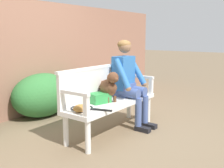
{
  "coord_description": "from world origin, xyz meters",
  "views": [
    {
      "loc": [
        -3.02,
        -2.23,
        1.42
      ],
      "look_at": [
        0.0,
        0.0,
        0.73
      ],
      "focal_mm": 42.68,
      "sensor_mm": 36.0,
      "label": 1
    }
  ],
  "objects_px": {
    "baseball_glove": "(81,108)",
    "sports_bag": "(100,98)",
    "garden_bench": "(112,105)",
    "person_seated": "(128,79)",
    "dog_on_bench": "(109,86)",
    "tennis_racket": "(84,108)"
  },
  "relations": [
    {
      "from": "tennis_racket",
      "to": "baseball_glove",
      "type": "xyz_separation_m",
      "value": [
        -0.11,
        -0.05,
        0.04
      ]
    },
    {
      "from": "baseball_glove",
      "to": "sports_bag",
      "type": "bearing_deg",
      "value": 3.67
    },
    {
      "from": "garden_bench",
      "to": "sports_bag",
      "type": "relative_size",
      "value": 5.9
    },
    {
      "from": "garden_bench",
      "to": "person_seated",
      "type": "height_order",
      "value": "person_seated"
    },
    {
      "from": "sports_bag",
      "to": "baseball_glove",
      "type": "bearing_deg",
      "value": -169.39
    },
    {
      "from": "garden_bench",
      "to": "baseball_glove",
      "type": "xyz_separation_m",
      "value": [
        -0.67,
        -0.01,
        0.11
      ]
    },
    {
      "from": "person_seated",
      "to": "tennis_racket",
      "type": "bearing_deg",
      "value": 176.9
    },
    {
      "from": "person_seated",
      "to": "sports_bag",
      "type": "distance_m",
      "value": 0.62
    },
    {
      "from": "dog_on_bench",
      "to": "baseball_glove",
      "type": "xyz_separation_m",
      "value": [
        -0.62,
        -0.02,
        -0.18
      ]
    },
    {
      "from": "garden_bench",
      "to": "sports_bag",
      "type": "height_order",
      "value": "sports_bag"
    },
    {
      "from": "garden_bench",
      "to": "baseball_glove",
      "type": "height_order",
      "value": "baseball_glove"
    },
    {
      "from": "baseball_glove",
      "to": "sports_bag",
      "type": "xyz_separation_m",
      "value": [
        0.49,
        0.09,
        0.02
      ]
    },
    {
      "from": "dog_on_bench",
      "to": "sports_bag",
      "type": "distance_m",
      "value": 0.21
    },
    {
      "from": "person_seated",
      "to": "dog_on_bench",
      "type": "bearing_deg",
      "value": 176.66
    },
    {
      "from": "baseball_glove",
      "to": "sports_bag",
      "type": "relative_size",
      "value": 0.79
    },
    {
      "from": "person_seated",
      "to": "dog_on_bench",
      "type": "height_order",
      "value": "person_seated"
    },
    {
      "from": "dog_on_bench",
      "to": "person_seated",
      "type": "bearing_deg",
      "value": -3.34
    },
    {
      "from": "person_seated",
      "to": "sports_bag",
      "type": "xyz_separation_m",
      "value": [
        -0.58,
        0.09,
        -0.2
      ]
    },
    {
      "from": "baseball_glove",
      "to": "person_seated",
      "type": "bearing_deg",
      "value": -7.06
    },
    {
      "from": "dog_on_bench",
      "to": "baseball_glove",
      "type": "relative_size",
      "value": 2.01
    },
    {
      "from": "dog_on_bench",
      "to": "baseball_glove",
      "type": "distance_m",
      "value": 0.65
    },
    {
      "from": "garden_bench",
      "to": "person_seated",
      "type": "distance_m",
      "value": 0.52
    }
  ]
}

